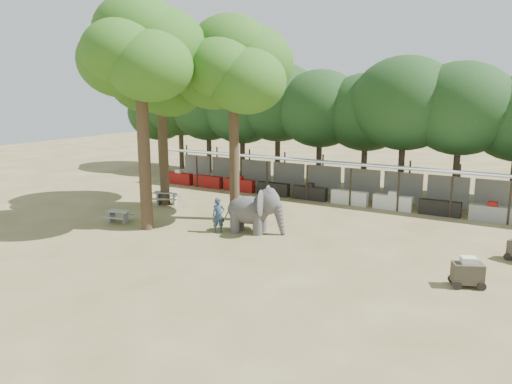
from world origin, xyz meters
The scene contains 11 objects.
ground centered at (0.00, 0.00, 0.00)m, with size 100.00×100.00×0.00m, color brown.
vendor_stalls centered at (0.00, 13.84, 1.18)m, with size 28.00×2.99×2.80m.
yard_tree_left centered at (-9.13, 7.19, 8.20)m, with size 7.10×6.90×11.02m.
yard_tree_center centered at (-6.13, 2.19, 9.21)m, with size 7.10×6.90×12.04m.
yard_tree_back centered at (-3.13, 6.19, 8.54)m, with size 7.10×6.90×11.36m.
backdrop_trees centered at (0.00, 19.00, 5.51)m, with size 46.46×5.95×8.33m.
elephant centered at (-0.64, 4.30, 1.22)m, with size 3.27×2.42×2.43m.
handler centered at (-2.29, 3.33, 0.92)m, with size 0.66×0.44×1.84m, color #26384C.
picnic_table_near centered at (-8.30, 2.18, 0.44)m, with size 1.55×1.45×0.67m.
picnic_table_far centered at (-8.87, 7.01, 0.54)m, with size 2.10×2.01×0.82m.
cart_front centered at (9.98, 2.07, 0.58)m, with size 1.43×1.22×1.18m.
Camera 1 is at (12.03, -17.36, 7.40)m, focal length 35.00 mm.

